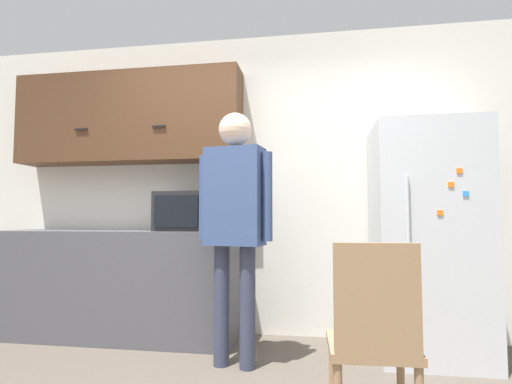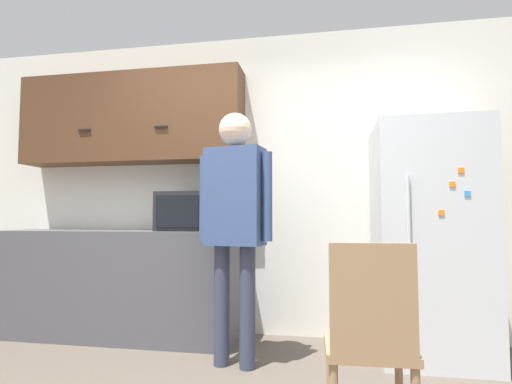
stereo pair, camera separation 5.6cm
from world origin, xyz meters
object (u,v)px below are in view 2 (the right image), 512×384
object	(u,v)px
chair	(370,334)
person	(235,209)
microwave	(191,212)
refrigerator	(429,239)

from	to	relation	value
chair	person	bearing A→B (deg)	-46.90
person	chair	world-z (taller)	person
microwave	person	world-z (taller)	person
person	refrigerator	xyz separation A→B (m)	(1.39, 0.43, -0.22)
microwave	refrigerator	xyz separation A→B (m)	(1.89, -0.09, -0.21)
person	refrigerator	distance (m)	1.47
person	refrigerator	size ratio (longest dim) A/B	1.02
person	chair	xyz separation A→B (m)	(0.83, -0.83, -0.59)
microwave	chair	size ratio (longest dim) A/B	0.57
microwave	chair	xyz separation A→B (m)	(1.34, -1.34, -0.59)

